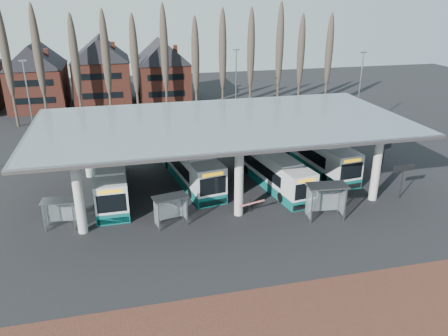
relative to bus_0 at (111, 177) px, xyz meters
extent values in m
plane|color=black|center=(9.84, -9.06, -1.55)|extent=(140.00, 140.00, 0.00)
cylinder|color=beige|center=(-2.16, -6.56, 1.45)|extent=(0.70, 0.70, 6.00)
cylinder|color=beige|center=(-2.16, 4.44, 1.45)|extent=(0.70, 0.70, 6.00)
cylinder|color=beige|center=(9.84, -6.56, 1.45)|extent=(0.70, 0.70, 6.00)
cylinder|color=beige|center=(9.84, 4.44, 1.45)|extent=(0.70, 0.70, 6.00)
cylinder|color=beige|center=(21.84, -6.56, 1.45)|extent=(0.70, 0.70, 6.00)
cylinder|color=beige|center=(21.84, 4.44, 1.45)|extent=(0.70, 0.70, 6.00)
cube|color=gray|center=(9.84, -1.06, 4.70)|extent=(32.00, 16.00, 0.12)
cube|color=silver|center=(9.84, -1.06, 4.77)|extent=(31.50, 15.50, 0.04)
cone|color=#473D33|center=(-12.16, 23.94, 5.70)|extent=(0.36, 0.36, 14.50)
ellipsoid|color=#473D33|center=(-12.16, 23.94, 7.44)|extent=(1.10, 1.10, 11.02)
cone|color=#473D33|center=(-8.16, 23.94, 5.70)|extent=(0.36, 0.36, 14.50)
ellipsoid|color=#473D33|center=(-8.16, 23.94, 7.44)|extent=(1.10, 1.10, 11.02)
cone|color=#473D33|center=(-4.16, 23.94, 5.70)|extent=(0.36, 0.36, 14.50)
ellipsoid|color=#473D33|center=(-4.16, 23.94, 7.44)|extent=(1.10, 1.10, 11.02)
cone|color=#473D33|center=(-0.16, 23.94, 5.70)|extent=(0.36, 0.36, 14.50)
ellipsoid|color=#473D33|center=(-0.16, 23.94, 7.44)|extent=(1.10, 1.10, 11.02)
cone|color=#473D33|center=(3.84, 23.94, 5.70)|extent=(0.36, 0.36, 14.50)
ellipsoid|color=#473D33|center=(3.84, 23.94, 7.44)|extent=(1.10, 1.10, 11.02)
cone|color=#473D33|center=(7.84, 23.94, 5.70)|extent=(0.36, 0.36, 14.50)
ellipsoid|color=#473D33|center=(7.84, 23.94, 7.44)|extent=(1.10, 1.10, 11.02)
cone|color=#473D33|center=(11.84, 23.94, 5.70)|extent=(0.36, 0.36, 14.50)
ellipsoid|color=#473D33|center=(11.84, 23.94, 7.44)|extent=(1.10, 1.10, 11.02)
cone|color=#473D33|center=(15.84, 23.94, 5.70)|extent=(0.36, 0.36, 14.50)
ellipsoid|color=#473D33|center=(15.84, 23.94, 7.44)|extent=(1.10, 1.10, 11.02)
cone|color=#473D33|center=(19.84, 23.94, 5.70)|extent=(0.36, 0.36, 14.50)
ellipsoid|color=#473D33|center=(19.84, 23.94, 7.44)|extent=(1.10, 1.10, 11.02)
cone|color=#473D33|center=(23.84, 23.94, 5.70)|extent=(0.36, 0.36, 14.50)
ellipsoid|color=#473D33|center=(23.84, 23.94, 7.44)|extent=(1.10, 1.10, 11.02)
cone|color=#473D33|center=(27.84, 23.94, 5.70)|extent=(0.36, 0.36, 14.50)
ellipsoid|color=#473D33|center=(27.84, 23.94, 7.44)|extent=(1.10, 1.10, 11.02)
cone|color=#473D33|center=(31.84, 23.94, 5.70)|extent=(0.36, 0.36, 14.50)
ellipsoid|color=#473D33|center=(31.84, 23.94, 7.44)|extent=(1.10, 1.10, 11.02)
cube|color=brown|center=(-10.66, 34.94, 1.95)|extent=(8.00, 10.00, 7.00)
pyramid|color=black|center=(-10.66, 34.94, 8.95)|extent=(8.30, 10.30, 3.50)
cube|color=brown|center=(-1.16, 34.94, 1.95)|extent=(8.00, 10.00, 7.00)
pyramid|color=black|center=(-1.16, 34.94, 8.95)|extent=(8.30, 10.30, 3.50)
cube|color=brown|center=(8.34, 34.94, 1.95)|extent=(8.00, 10.00, 7.00)
pyramid|color=black|center=(8.34, 34.94, 8.95)|extent=(8.30, 10.30, 3.50)
cylinder|color=slate|center=(-8.16, 12.94, 3.45)|extent=(0.16, 0.16, 10.00)
cube|color=slate|center=(-8.16, 12.94, 8.55)|extent=(0.80, 0.15, 0.15)
cylinder|color=slate|center=(15.84, 16.94, 3.45)|extent=(0.16, 0.16, 10.00)
cube|color=slate|center=(15.84, 16.94, 8.55)|extent=(0.80, 0.15, 0.15)
cylinder|color=slate|center=(29.84, 10.94, 3.45)|extent=(0.16, 0.16, 10.00)
cube|color=slate|center=(29.84, 10.94, 8.55)|extent=(0.80, 0.15, 0.15)
cube|color=silver|center=(0.00, -0.08, 0.22)|extent=(2.62, 11.81, 2.75)
cube|color=#0B5753|center=(0.00, -0.08, -1.10)|extent=(2.64, 11.83, 0.88)
cube|color=silver|center=(0.00, -0.08, 1.65)|extent=(2.32, 7.09, 0.18)
cube|color=black|center=(0.00, 0.41, 0.32)|extent=(2.62, 8.51, 1.08)
cube|color=black|center=(0.06, -5.95, 0.27)|extent=(2.20, 0.08, 1.47)
cube|color=black|center=(-0.06, 5.80, 0.32)|extent=(2.13, 0.08, 1.18)
cube|color=#DE9E0C|center=(0.06, -5.95, 1.25)|extent=(1.75, 0.07, 0.29)
cube|color=black|center=(0.06, -5.94, -1.20)|extent=(2.38, 0.10, 0.49)
cylinder|color=black|center=(-1.10, -3.82, -1.07)|extent=(0.28, 0.95, 0.94)
cylinder|color=black|center=(1.17, -3.80, -1.07)|extent=(0.28, 0.95, 0.94)
cylinder|color=black|center=(-1.17, 3.35, -1.07)|extent=(0.28, 0.95, 0.94)
cylinder|color=black|center=(1.10, 3.37, -1.07)|extent=(0.28, 0.95, 0.94)
cube|color=silver|center=(7.18, 1.30, 0.29)|extent=(4.50, 12.49, 2.85)
cube|color=#0B5753|center=(7.18, 1.30, -1.09)|extent=(4.53, 12.51, 0.92)
cube|color=silver|center=(7.18, 1.30, 1.77)|extent=(3.47, 7.61, 0.18)
cube|color=black|center=(7.10, 1.80, 0.39)|extent=(4.00, 9.11, 1.12)
cube|color=black|center=(8.15, -4.72, 0.34)|extent=(2.27, 0.42, 1.53)
cube|color=black|center=(6.22, 7.32, 0.39)|extent=(2.19, 0.41, 1.22)
cube|color=#DE9E0C|center=(8.15, -4.72, 1.36)|extent=(1.80, 0.34, 0.31)
cube|color=black|center=(8.15, -4.71, -1.19)|extent=(2.45, 0.47, 0.51)
cylinder|color=black|center=(6.64, -2.71, -1.06)|extent=(0.44, 1.01, 0.98)
cylinder|color=black|center=(8.96, -2.34, -1.06)|extent=(0.44, 1.01, 0.98)
cylinder|color=black|center=(5.46, 4.64, -1.06)|extent=(0.44, 1.01, 0.98)
cylinder|color=black|center=(7.78, 5.01, -1.06)|extent=(0.44, 1.01, 0.98)
cube|color=silver|center=(14.48, -1.59, 0.12)|extent=(4.09, 11.37, 2.60)
cube|color=#0B5753|center=(14.48, -1.59, -1.13)|extent=(4.11, 11.39, 0.83)
cube|color=silver|center=(14.48, -1.59, 1.47)|extent=(3.16, 6.93, 0.17)
cube|color=black|center=(14.40, -1.13, 0.22)|extent=(3.64, 8.29, 1.02)
cube|color=black|center=(15.35, -7.06, 0.17)|extent=(2.06, 0.38, 1.39)
cube|color=black|center=(13.60, 3.89, 0.22)|extent=(1.99, 0.37, 1.11)
cube|color=#DE9E0C|center=(15.35, -7.06, 1.10)|extent=(1.64, 0.31, 0.28)
cube|color=black|center=(15.35, -7.05, -1.22)|extent=(2.23, 0.43, 0.46)
cylinder|color=black|center=(13.97, -5.24, -1.10)|extent=(0.40, 0.92, 0.89)
cylinder|color=black|center=(16.09, -4.90, -1.10)|extent=(0.40, 0.92, 0.89)
cylinder|color=black|center=(12.91, 1.45, -1.10)|extent=(0.40, 0.92, 0.89)
cylinder|color=black|center=(15.02, 1.79, -1.10)|extent=(0.40, 0.92, 0.89)
cube|color=silver|center=(20.14, 1.59, 0.27)|extent=(3.92, 12.29, 2.82)
cube|color=#0B5753|center=(20.14, 1.59, -1.09)|extent=(3.94, 12.32, 0.91)
cube|color=silver|center=(20.14, 1.59, 1.73)|extent=(3.12, 7.46, 0.18)
cube|color=black|center=(20.08, 2.09, 0.37)|extent=(3.58, 8.94, 1.11)
cube|color=black|center=(20.82, -4.40, 0.32)|extent=(2.25, 0.32, 1.51)
cube|color=black|center=(19.45, 7.57, 0.37)|extent=(2.17, 0.31, 1.21)
cube|color=#DE9E0C|center=(20.82, -4.40, 1.32)|extent=(1.79, 0.25, 0.30)
cube|color=black|center=(20.82, -4.39, -1.19)|extent=(2.43, 0.36, 0.50)
cylinder|color=black|center=(19.41, -2.35, -1.06)|extent=(0.39, 0.99, 0.97)
cylinder|color=black|center=(21.72, -2.08, -1.06)|extent=(0.39, 0.99, 0.97)
cylinder|color=black|center=(18.58, 4.95, -1.06)|extent=(0.39, 0.99, 0.97)
cylinder|color=black|center=(20.89, 5.22, -1.06)|extent=(0.39, 0.99, 0.97)
cube|color=gray|center=(-4.88, -5.82, -0.44)|extent=(0.08, 0.08, 2.21)
cube|color=gray|center=(-2.77, -6.06, -0.44)|extent=(0.08, 0.08, 2.21)
cube|color=gray|center=(-4.76, -4.86, -0.44)|extent=(0.08, 0.08, 2.21)
cube|color=gray|center=(-2.66, -5.10, -0.44)|extent=(0.08, 0.08, 2.21)
cube|color=gray|center=(-3.77, -5.46, 0.71)|extent=(2.60, 1.51, 0.09)
cube|color=silver|center=(-3.71, -4.93, -0.40)|extent=(2.11, 0.28, 1.77)
cube|color=silver|center=(-4.86, -5.33, -0.40)|extent=(0.15, 0.97, 1.77)
cube|color=silver|center=(-2.67, -5.58, -0.40)|extent=(0.15, 0.97, 1.77)
cube|color=gray|center=(3.39, -7.76, -0.38)|extent=(0.09, 0.09, 2.33)
cube|color=gray|center=(5.58, -7.30, -0.38)|extent=(0.09, 0.09, 2.33)
cube|color=gray|center=(3.18, -6.76, -0.38)|extent=(0.09, 0.09, 2.33)
cube|color=gray|center=(5.37, -6.30, -0.38)|extent=(0.09, 0.09, 2.33)
cube|color=gray|center=(4.38, -7.03, 0.83)|extent=(2.82, 1.81, 0.09)
cube|color=silver|center=(4.26, -6.48, -0.34)|extent=(2.20, 0.49, 1.86)
cube|color=silver|center=(3.24, -7.27, -0.34)|extent=(0.24, 1.01, 1.86)
cube|color=silver|center=(5.52, -6.79, -0.34)|extent=(0.24, 1.01, 1.86)
cube|color=gray|center=(14.89, -9.27, -0.15)|extent=(0.10, 0.10, 2.78)
cube|color=gray|center=(17.55, -9.52, -0.15)|extent=(0.10, 0.10, 2.78)
cube|color=gray|center=(15.01, -8.05, -0.15)|extent=(0.10, 0.10, 2.78)
cube|color=gray|center=(17.67, -8.30, -0.15)|extent=(0.10, 0.10, 2.78)
cube|color=gray|center=(16.28, -8.79, 1.29)|extent=(3.25, 1.85, 0.11)
cube|color=silver|center=(16.35, -8.12, -0.10)|extent=(2.66, 0.30, 2.23)
cube|color=silver|center=(14.90, -8.65, -0.10)|extent=(0.16, 1.22, 2.23)
cube|color=silver|center=(17.67, -8.92, -0.10)|extent=(0.16, 1.22, 2.23)
cylinder|color=black|center=(24.25, -6.89, -0.05)|extent=(0.09, 0.09, 2.99)
cube|color=black|center=(24.25, -6.89, 1.26)|extent=(2.06, 0.22, 0.51)
cylinder|color=black|center=(25.67, -1.76, -0.02)|extent=(0.10, 0.10, 3.05)
cube|color=black|center=(25.67, -1.76, 1.32)|extent=(1.97, 0.95, 0.52)
cube|color=black|center=(10.88, -6.32, -0.96)|extent=(0.09, 0.09, 1.17)
cube|color=red|center=(10.88, -6.85, -0.54)|extent=(2.28, 0.74, 0.11)
camera|label=1|loc=(1.43, -36.68, 14.98)|focal=35.00mm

